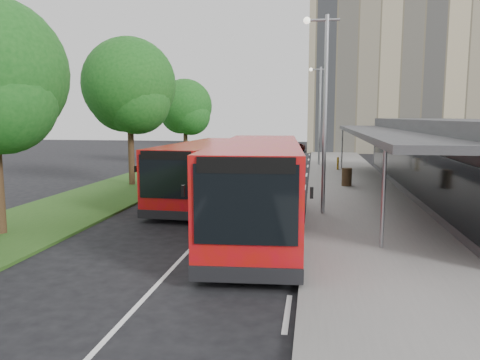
% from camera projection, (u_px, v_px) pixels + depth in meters
% --- Properties ---
extents(ground, '(120.00, 120.00, 0.00)m').
position_uv_depth(ground, '(214.00, 223.00, 18.28)').
color(ground, black).
rests_on(ground, ground).
extents(pavement, '(5.00, 80.00, 0.15)m').
position_uv_depth(pavement, '(342.00, 168.00, 36.91)').
color(pavement, slate).
rests_on(pavement, ground).
extents(grass_verge, '(5.00, 80.00, 0.10)m').
position_uv_depth(grass_verge, '(183.00, 166.00, 38.93)').
color(grass_verge, '#234817').
rests_on(grass_verge, ground).
extents(lane_centre_line, '(0.12, 70.00, 0.01)m').
position_uv_depth(lane_centre_line, '(259.00, 176.00, 32.96)').
color(lane_centre_line, silver).
rests_on(lane_centre_line, ground).
extents(kerb_dashes, '(0.12, 56.00, 0.01)m').
position_uv_depth(kerb_dashes, '(307.00, 170.00, 36.36)').
color(kerb_dashes, silver).
rests_on(kerb_dashes, ground).
extents(office_block, '(22.00, 12.00, 18.00)m').
position_uv_depth(office_block, '(402.00, 76.00, 55.99)').
color(office_block, '#C0AF87').
rests_on(office_block, ground).
extents(station_building, '(7.70, 26.00, 4.00)m').
position_uv_depth(station_building, '(452.00, 158.00, 24.15)').
color(station_building, '#313133').
rests_on(station_building, ground).
extents(tree_mid, '(5.44, 5.44, 8.75)m').
position_uv_depth(tree_mid, '(129.00, 91.00, 27.47)').
color(tree_mid, '#382216').
rests_on(tree_mid, ground).
extents(tree_far, '(4.54, 4.54, 7.28)m').
position_uv_depth(tree_far, '(185.00, 110.00, 39.34)').
color(tree_far, '#382216').
rests_on(tree_far, ground).
extents(lamp_post_near, '(1.44, 0.28, 8.00)m').
position_uv_depth(lamp_post_near, '(323.00, 102.00, 18.96)').
color(lamp_post_near, '#93969B').
rests_on(lamp_post_near, pavement).
extents(lamp_post_far, '(1.44, 0.28, 8.00)m').
position_uv_depth(lamp_post_far, '(319.00, 109.00, 38.53)').
color(lamp_post_far, '#93969B').
rests_on(lamp_post_far, pavement).
extents(bus_main, '(3.67, 11.68, 3.26)m').
position_uv_depth(bus_main, '(259.00, 187.00, 16.54)').
color(bus_main, '#B1091A').
rests_on(bus_main, ground).
extents(bus_second, '(3.10, 10.31, 2.88)m').
position_uv_depth(bus_second, '(204.00, 172.00, 22.76)').
color(bus_second, '#B1091A').
rests_on(bus_second, ground).
extents(litter_bin, '(0.73, 0.73, 1.03)m').
position_uv_depth(litter_bin, '(347.00, 177.00, 27.13)').
color(litter_bin, '#362716').
rests_on(litter_bin, pavement).
extents(bollard, '(0.20, 0.20, 0.95)m').
position_uv_depth(bollard, '(338.00, 163.00, 35.25)').
color(bollard, '#E99F0C').
rests_on(bollard, pavement).
extents(car_near, '(2.24, 3.28, 1.04)m').
position_uv_depth(car_near, '(296.00, 147.00, 55.51)').
color(car_near, '#520C0B').
rests_on(car_near, ground).
extents(car_far, '(1.55, 3.72, 1.20)m').
position_uv_depth(car_far, '(278.00, 143.00, 61.76)').
color(car_far, navy).
rests_on(car_far, ground).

